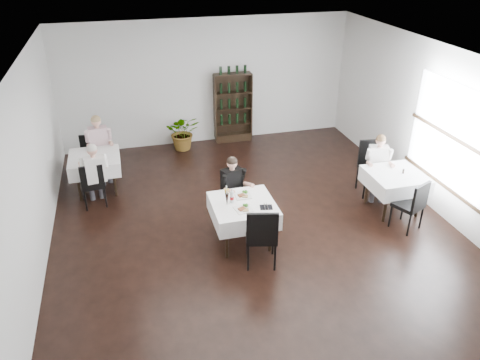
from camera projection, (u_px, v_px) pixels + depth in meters
name	position (u px, v px, depth m)	size (l,w,h in m)	color
room_shell	(261.00, 161.00, 7.39)	(9.00, 9.00, 9.00)	black
window_right	(452.00, 139.00, 8.17)	(0.06, 2.30, 1.85)	white
wine_shelf	(233.00, 109.00, 11.52)	(0.90, 0.28, 1.75)	black
main_table	(243.00, 210.00, 7.74)	(1.03, 1.03, 0.77)	black
left_table	(95.00, 163.00, 9.34)	(0.98, 0.98, 0.77)	black
right_table	(395.00, 181.00, 8.67)	(0.98, 0.98, 0.77)	black
potted_tree	(183.00, 132.00, 11.25)	(0.79, 0.68, 0.88)	#23581E
main_chair_far	(232.00, 197.00, 8.35)	(0.52, 0.52, 0.90)	black
main_chair_near	(262.00, 234.00, 7.17)	(0.58, 0.59, 1.05)	black
left_chair_far	(91.00, 154.00, 9.90)	(0.48, 0.48, 0.93)	black
left_chair_near	(93.00, 182.00, 8.80)	(0.47, 0.47, 0.93)	black
right_chair_far	(372.00, 164.00, 9.32)	(0.55, 0.56, 1.07)	black
right_chair_near	(413.00, 203.00, 8.10)	(0.58, 0.58, 0.96)	black
diner_main	(234.00, 185.00, 8.25)	(0.55, 0.59, 1.28)	#393A40
diner_left_far	(99.00, 143.00, 9.74)	(0.55, 0.56, 1.39)	#393A40
diner_left_near	(95.00, 170.00, 8.75)	(0.54, 0.56, 1.31)	#393A40
diner_right_far	(378.00, 162.00, 9.07)	(0.55, 0.59, 1.30)	#393A40
plate_far	(243.00, 195.00, 7.86)	(0.27, 0.27, 0.08)	white
plate_near	(244.00, 209.00, 7.47)	(0.30, 0.30, 0.08)	white
pilsner_dark	(227.00, 199.00, 7.55)	(0.06, 0.06, 0.27)	black
pilsner_lager	(227.00, 196.00, 7.61)	(0.07, 0.07, 0.32)	gold
coke_bottle	(232.00, 197.00, 7.63)	(0.07, 0.07, 0.26)	silver
napkin_cutlery	(266.00, 207.00, 7.54)	(0.23, 0.22, 0.02)	black
pepper_mill	(403.00, 171.00, 8.58)	(0.03, 0.03, 0.09)	black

